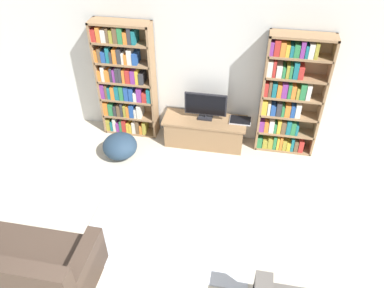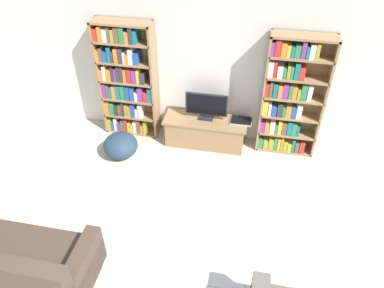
# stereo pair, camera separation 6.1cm
# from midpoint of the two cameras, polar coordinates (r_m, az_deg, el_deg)

# --- Properties ---
(wall_back) EXTENTS (8.80, 0.06, 2.60)m
(wall_back) POSITION_cam_midpoint_polar(r_m,az_deg,el_deg) (6.16, 2.44, 11.59)
(wall_back) COLOR silver
(wall_back) RESTS_ON ground_plane
(bookshelf_left) EXTENTS (0.96, 0.30, 2.03)m
(bookshelf_left) POSITION_cam_midpoint_polar(r_m,az_deg,el_deg) (6.45, -9.74, 9.42)
(bookshelf_left) COLOR #93704C
(bookshelf_left) RESTS_ON ground_plane
(bookshelf_right) EXTENTS (0.96, 0.30, 2.03)m
(bookshelf_right) POSITION_cam_midpoint_polar(r_m,az_deg,el_deg) (6.11, 14.89, 6.80)
(bookshelf_right) COLOR #93704C
(bookshelf_right) RESTS_ON ground_plane
(tv_stand) EXTENTS (1.40, 0.50, 0.50)m
(tv_stand) POSITION_cam_midpoint_polar(r_m,az_deg,el_deg) (6.44, 2.32, 1.93)
(tv_stand) COLOR #8E6B47
(tv_stand) RESTS_ON ground_plane
(television) EXTENTS (0.70, 0.16, 0.47)m
(television) POSITION_cam_midpoint_polar(r_m,az_deg,el_deg) (6.19, 2.50, 5.83)
(television) COLOR black
(television) RESTS_ON tv_stand
(laptop) EXTENTS (0.36, 0.25, 0.03)m
(laptop) POSITION_cam_midpoint_polar(r_m,az_deg,el_deg) (6.30, 7.77, 3.52)
(laptop) COLOR #B7B7BC
(laptop) RESTS_ON tv_stand
(area_rug) EXTENTS (2.21, 1.63, 0.02)m
(area_rug) POSITION_cam_midpoint_polar(r_m,az_deg,el_deg) (5.28, -3.01, -12.04)
(area_rug) COLOR #B2B7C1
(area_rug) RESTS_ON ground_plane
(couch_left_sectional) EXTENTS (1.67, 0.91, 0.86)m
(couch_left_sectional) POSITION_cam_midpoint_polar(r_m,az_deg,el_deg) (4.96, -24.48, -16.56)
(couch_left_sectional) COLOR #423328
(couch_left_sectional) RESTS_ON ground_plane
(beanbag_ottoman) EXTENTS (0.57, 0.57, 0.41)m
(beanbag_ottoman) POSITION_cam_midpoint_polar(r_m,az_deg,el_deg) (6.31, -10.55, -0.22)
(beanbag_ottoman) COLOR #23384C
(beanbag_ottoman) RESTS_ON ground_plane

